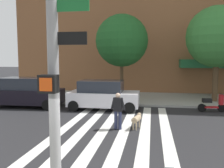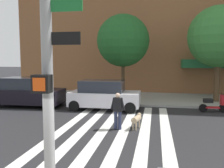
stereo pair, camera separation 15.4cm
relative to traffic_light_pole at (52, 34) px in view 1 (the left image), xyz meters
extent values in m
plane|color=#232326|center=(0.39, 6.41, -3.52)|extent=(160.00, 160.00, 0.00)
cube|color=#999B93|center=(0.39, 15.36, -3.45)|extent=(80.00, 6.00, 0.15)
cube|color=silver|center=(-2.31, 6.41, -3.52)|extent=(0.45, 11.30, 0.01)
cube|color=silver|center=(-1.41, 6.41, -3.52)|extent=(0.45, 11.30, 0.01)
cube|color=silver|center=(-0.51, 6.41, -3.52)|extent=(0.45, 11.30, 0.01)
cube|color=silver|center=(0.39, 6.41, -3.52)|extent=(0.45, 11.30, 0.01)
cube|color=silver|center=(1.29, 6.41, -3.52)|extent=(0.45, 11.30, 0.01)
cube|color=silver|center=(2.19, 6.41, -3.52)|extent=(0.45, 11.30, 0.01)
cube|color=#21653A|center=(7.05, 17.76, -0.77)|extent=(6.42, 1.60, 0.70)
cylinder|color=gray|center=(-0.01, 0.05, -0.47)|extent=(0.18, 0.18, 5.80)
cube|color=black|center=(-0.01, -0.15, -0.77)|extent=(0.28, 0.18, 0.28)
cube|color=#E54C14|center=(-0.01, -0.25, -0.77)|extent=(0.20, 0.01, 0.20)
cube|color=#19662D|center=(0.29, 0.05, 0.43)|extent=(0.60, 0.03, 0.18)
cube|color=black|center=(0.27, 0.05, -0.07)|extent=(0.56, 0.03, 0.20)
cube|color=black|center=(-6.51, 11.10, -2.81)|extent=(4.53, 2.02, 0.92)
cube|color=#232833|center=(-6.69, 11.10, -1.98)|extent=(2.80, 1.76, 0.75)
cylinder|color=black|center=(-4.75, 12.03, -3.19)|extent=(0.66, 0.23, 0.66)
cylinder|color=black|center=(-4.73, 10.22, -3.19)|extent=(0.66, 0.23, 0.66)
cylinder|color=black|center=(-8.30, 11.99, -3.19)|extent=(0.66, 0.23, 0.66)
cube|color=silver|center=(-1.38, 11.10, -2.84)|extent=(4.33, 1.99, 0.86)
cube|color=#232833|center=(-1.55, 11.11, -2.07)|extent=(2.64, 1.74, 0.70)
cylinder|color=black|center=(0.30, 12.00, -3.19)|extent=(0.66, 0.22, 0.66)
cylinder|color=black|center=(0.29, 10.19, -3.19)|extent=(0.66, 0.22, 0.66)
cylinder|color=black|center=(-3.06, 12.02, -3.19)|extent=(0.66, 0.22, 0.66)
cylinder|color=black|center=(-3.06, 10.21, -3.19)|extent=(0.66, 0.22, 0.66)
cylinder|color=black|center=(5.64, 11.45, -3.28)|extent=(0.49, 0.16, 0.48)
cylinder|color=black|center=(4.50, 11.30, -3.28)|extent=(0.49, 0.20, 0.48)
cube|color=#B3181E|center=(5.02, 11.37, -3.23)|extent=(0.83, 0.42, 0.08)
cube|color=black|center=(4.78, 11.34, -2.83)|extent=(0.55, 0.36, 0.24)
cube|color=#B3181E|center=(5.59, 11.44, -2.78)|extent=(0.23, 0.30, 0.60)
cylinder|color=black|center=(5.59, 11.44, -2.43)|extent=(0.10, 0.50, 0.04)
cylinder|color=#4C3823|center=(-0.69, 14.40, -1.74)|extent=(0.25, 0.25, 3.27)
sphere|color=#1E5623|center=(-0.69, 14.40, 0.95)|extent=(3.85, 3.85, 3.85)
cylinder|color=#4C3823|center=(5.95, 14.47, -1.70)|extent=(0.39, 0.39, 3.35)
sphere|color=#337533|center=(5.95, 14.47, 1.15)|extent=(4.25, 4.25, 4.25)
cylinder|color=#282D4C|center=(-0.02, 6.96, -3.11)|extent=(0.18, 0.18, 0.82)
cylinder|color=#282D4C|center=(0.17, 6.91, -3.11)|extent=(0.18, 0.18, 0.82)
cube|color=black|center=(0.08, 6.93, -2.40)|extent=(0.43, 0.33, 0.60)
cylinder|color=black|center=(-0.16, 6.99, -2.37)|extent=(0.24, 0.14, 0.57)
cylinder|color=black|center=(0.31, 6.87, -2.37)|extent=(0.24, 0.14, 0.57)
sphere|color=beige|center=(0.08, 6.93, -1.99)|extent=(0.27, 0.27, 0.22)
cylinder|color=tan|center=(0.89, 7.14, -3.07)|extent=(0.42, 0.72, 0.26)
sphere|color=tan|center=(0.99, 7.54, -2.97)|extent=(0.24, 0.24, 0.20)
cylinder|color=tan|center=(0.78, 6.71, -3.02)|extent=(0.09, 0.24, 0.16)
cylinder|color=tan|center=(0.88, 7.39, -3.36)|extent=(0.07, 0.07, 0.32)
cylinder|color=tan|center=(1.01, 7.35, -3.36)|extent=(0.07, 0.07, 0.32)
cylinder|color=tan|center=(0.76, 6.93, -3.36)|extent=(0.07, 0.07, 0.32)
cylinder|color=tan|center=(0.90, 6.89, -3.36)|extent=(0.07, 0.07, 0.32)
camera|label=1|loc=(1.56, -3.66, -0.39)|focal=39.24mm
camera|label=2|loc=(1.71, -3.63, -0.39)|focal=39.24mm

